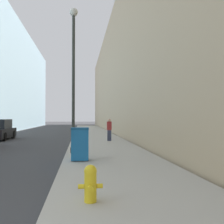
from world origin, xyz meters
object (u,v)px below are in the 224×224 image
Objects in this scene: fire_hydrant at (90,182)px; pedestrian_on_sidewalk at (109,130)px; trash_bin at (80,144)px; lamppost at (73,68)px.

pedestrian_on_sidewalk is at bearing 81.84° from fire_hydrant.
lamppost is at bearing 98.65° from trash_bin.
pedestrian_on_sidewalk reaches higher than fire_hydrant.
trash_bin is at bearing -81.35° from lamppost.
trash_bin is at bearing 92.71° from fire_hydrant.
fire_hydrant is at bearing -85.48° from lamppost.
lamppost is at bearing -112.30° from pedestrian_on_sidewalk.
pedestrian_on_sidewalk is (2.01, 7.71, 0.14)m from trash_bin.
pedestrian_on_sidewalk reaches higher than trash_bin.
lamppost reaches higher than trash_bin.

